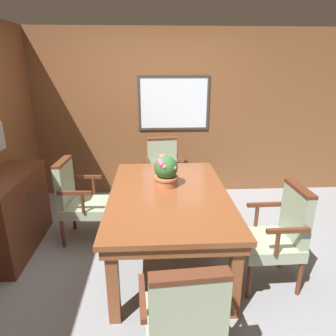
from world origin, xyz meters
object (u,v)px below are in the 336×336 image
object	(u,v)px
chair_head_near	(184,322)
chair_head_far	(163,170)
dining_table	(169,201)
potted_plant	(166,171)
sideboard_cabinet	(12,214)
chair_left_far	(79,198)
chair_right_near	(278,233)

from	to	relation	value
chair_head_near	chair_head_far	size ratio (longest dim) A/B	1.00
dining_table	chair_head_far	world-z (taller)	chair_head_far
potted_plant	sideboard_cabinet	world-z (taller)	potted_plant
chair_head_near	potted_plant	bearing A→B (deg)	-92.71
sideboard_cabinet	chair_left_far	bearing A→B (deg)	16.12
chair_head_far	sideboard_cabinet	bearing A→B (deg)	-152.10
dining_table	chair_left_far	distance (m)	1.11
dining_table	sideboard_cabinet	distance (m)	1.70
chair_head_near	potted_plant	world-z (taller)	potted_plant
chair_left_far	potted_plant	distance (m)	1.10
dining_table	chair_head_far	xyz separation A→B (m)	(-0.00, 1.34, -0.15)
chair_right_near	sideboard_cabinet	bearing A→B (deg)	-105.41
chair_left_far	potted_plant	bearing A→B (deg)	-101.82
chair_head_near	chair_right_near	distance (m)	1.33
dining_table	chair_right_near	xyz separation A→B (m)	(0.96, -0.41, -0.15)
chair_head_far	potted_plant	world-z (taller)	potted_plant
chair_left_far	chair_right_near	bearing A→B (deg)	-109.85
chair_left_far	dining_table	bearing A→B (deg)	-110.10
chair_right_near	chair_left_far	bearing A→B (deg)	-114.76
dining_table	potted_plant	world-z (taller)	potted_plant
chair_left_far	potted_plant	size ratio (longest dim) A/B	2.94
dining_table	chair_head_near	distance (m)	1.35
chair_right_near	sideboard_cabinet	size ratio (longest dim) A/B	0.84
potted_plant	sideboard_cabinet	size ratio (longest dim) A/B	0.29
chair_right_near	potted_plant	distance (m)	1.22
dining_table	potted_plant	size ratio (longest dim) A/B	5.61
chair_head_near	chair_right_near	world-z (taller)	same
dining_table	chair_left_far	size ratio (longest dim) A/B	1.91
chair_left_far	chair_head_near	bearing A→B (deg)	-146.72
chair_head_far	potted_plant	bearing A→B (deg)	-96.33
potted_plant	chair_left_far	bearing A→B (deg)	164.58
potted_plant	chair_right_near	bearing A→B (deg)	-30.58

